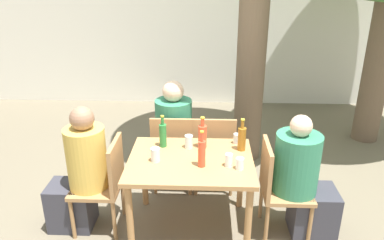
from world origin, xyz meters
name	(u,v)px	position (x,y,z in m)	size (l,w,h in m)	color
ground_plane	(191,227)	(0.00, 0.00, 0.00)	(30.00, 30.00, 0.00)	#706651
cafe_building_wall	(200,24)	(0.00, 3.62, 1.40)	(10.00, 0.08, 2.80)	white
dining_table_front	(191,169)	(0.00, 0.00, 0.65)	(1.10, 0.87, 0.74)	#B27F4C
patio_chair_0	(105,180)	(-0.78, 0.00, 0.51)	(0.44, 0.44, 0.90)	#A87A4C
patio_chair_1	(278,184)	(0.78, 0.00, 0.51)	(0.44, 0.44, 0.90)	#A87A4C
patio_chair_2	(173,148)	(-0.22, 0.67, 0.51)	(0.44, 0.44, 0.90)	#A87A4C
patio_chair_3	(214,149)	(0.22, 0.67, 0.51)	(0.44, 0.44, 0.90)	#A87A4C
person_seated_0	(80,176)	(-1.01, 0.00, 0.55)	(0.58, 0.36, 1.22)	#383842
person_seated_1	(304,182)	(1.01, 0.00, 0.53)	(0.60, 0.40, 1.18)	#383842
person_seated_2	(175,136)	(-0.22, 0.89, 0.56)	(0.40, 0.60, 1.22)	#383842
soda_bottle_0	(202,153)	(0.10, -0.12, 0.87)	(0.06, 0.06, 0.33)	#DB4C2D
green_bottle_1	(163,135)	(-0.27, 0.24, 0.87)	(0.07, 0.07, 0.31)	#287A38
soda_bottle_2	(202,136)	(0.10, 0.24, 0.86)	(0.08, 0.08, 0.31)	#DB4C2D
amber_bottle_3	(242,138)	(0.46, 0.20, 0.86)	(0.07, 0.07, 0.31)	#9E661E
drinking_glass_0	(155,155)	(-0.30, -0.05, 0.81)	(0.08, 0.08, 0.12)	silver
drinking_glass_1	(229,160)	(0.33, -0.11, 0.80)	(0.06, 0.06, 0.11)	white
drinking_glass_2	(237,139)	(0.43, 0.33, 0.79)	(0.06, 0.06, 0.10)	silver
drinking_glass_3	(189,142)	(-0.03, 0.22, 0.81)	(0.08, 0.08, 0.12)	silver
drinking_glass_4	(240,164)	(0.42, -0.16, 0.80)	(0.07, 0.07, 0.10)	white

